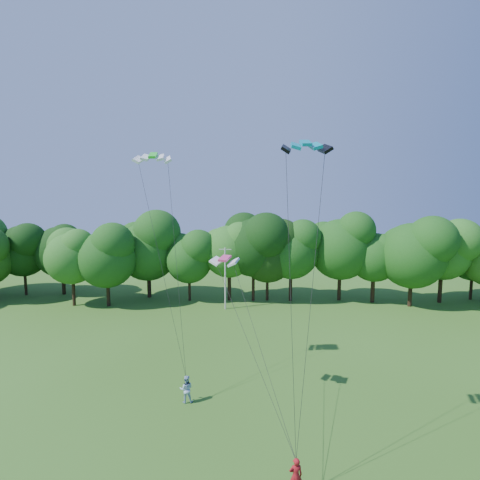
{
  "coord_description": "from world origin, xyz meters",
  "views": [
    {
      "loc": [
        0.77,
        -12.63,
        13.97
      ],
      "look_at": [
        0.22,
        13.0,
        10.92
      ],
      "focal_mm": 28.0,
      "sensor_mm": 36.0,
      "label": 1
    }
  ],
  "objects": [
    {
      "name": "utility_pole",
      "position": [
        -2.02,
        32.32,
        3.96
      ],
      "size": [
        1.53,
        0.25,
        7.68
      ],
      "rotation": [
        0.0,
        0.0,
        -0.11
      ],
      "color": "#B6B7AE",
      "rests_on": "ground"
    },
    {
      "name": "kite_flyer_left",
      "position": [
        3.05,
        3.55,
        0.89
      ],
      "size": [
        0.71,
        0.52,
        1.78
      ],
      "primitive_type": "imported",
      "rotation": [
        0.0,
        0.0,
        3.3
      ],
      "color": "maroon",
      "rests_on": "ground"
    },
    {
      "name": "kite_flyer_right",
      "position": [
        -3.39,
        11.24,
        0.94
      ],
      "size": [
        0.97,
        0.79,
        1.88
      ],
      "primitive_type": "imported",
      "rotation": [
        0.0,
        0.0,
        3.23
      ],
      "color": "#A2C3E0",
      "rests_on": "ground"
    },
    {
      "name": "kite_teal",
      "position": [
        3.62,
        6.43,
        16.56
      ],
      "size": [
        2.45,
        1.14,
        0.47
      ],
      "rotation": [
        0.0,
        0.0,
        0.02
      ],
      "color": "#0589A4",
      "rests_on": "ground"
    },
    {
      "name": "kite_green",
      "position": [
        -6.16,
        14.96,
        16.88
      ],
      "size": [
        2.74,
        1.39,
        0.58
      ],
      "rotation": [
        0.0,
        0.0,
        0.08
      ],
      "color": "#23E928",
      "rests_on": "ground"
    },
    {
      "name": "kite_pink",
      "position": [
        -0.74,
        11.36,
        9.91
      ],
      "size": [
        2.05,
        1.51,
        0.34
      ],
      "rotation": [
        0.0,
        0.0,
        -0.37
      ],
      "color": "#C93773",
      "rests_on": "ground"
    },
    {
      "name": "tree_back_center",
      "position": [
        3.36,
        36.37,
        7.32
      ],
      "size": [
        8.06,
        8.06,
        11.72
      ],
      "color": "#311C13",
      "rests_on": "ground"
    }
  ]
}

